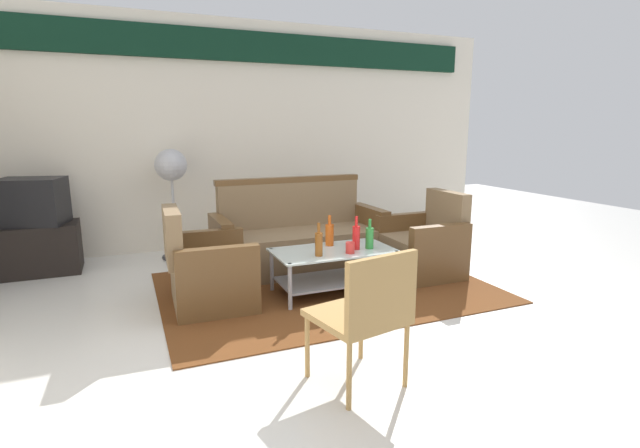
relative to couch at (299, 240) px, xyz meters
name	(u,v)px	position (x,y,z in m)	size (l,w,h in m)	color
ground_plane	(377,325)	(0.05, -1.64, -0.32)	(14.00, 14.00, 0.00)	silver
wall_back	(264,129)	(0.05, 1.41, 1.16)	(6.52, 0.19, 2.80)	silver
rug	(325,287)	(0.02, -0.68, -0.31)	(3.03, 2.15, 0.01)	brown
couch	(299,240)	(0.00, 0.00, 0.00)	(1.81, 0.76, 0.96)	#7F6647
armchair_left	(208,273)	(-1.08, -0.71, -0.03)	(0.72, 0.78, 0.85)	#7F6647
armchair_right	(423,248)	(1.12, -0.69, -0.03)	(0.70, 0.76, 0.85)	#7F6647
coffee_table	(333,265)	(0.03, -0.83, -0.04)	(1.10, 0.60, 0.40)	silver
bottle_red	(356,237)	(0.24, -0.89, 0.21)	(0.07, 0.07, 0.31)	red
bottle_green	(370,237)	(0.36, -0.91, 0.20)	(0.07, 0.07, 0.28)	#2D8C38
bottle_brown	(319,243)	(-0.17, -0.97, 0.21)	(0.07, 0.07, 0.29)	brown
bottle_orange	(330,234)	(0.07, -0.67, 0.20)	(0.08, 0.08, 0.29)	#D85919
cup	(350,248)	(0.12, -1.00, 0.14)	(0.08, 0.08, 0.10)	red
tv_stand	(38,249)	(-2.57, 0.91, -0.06)	(0.80, 0.50, 0.52)	black
television	(32,202)	(-2.57, 0.91, 0.44)	(0.69, 0.57, 0.48)	black
pedestal_fan	(171,171)	(-1.18, 0.96, 0.70)	(0.36, 0.36, 1.27)	#2D2D33
wicker_chair	(366,309)	(-0.46, -2.40, 0.18)	(0.56, 0.56, 0.84)	#AD844C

